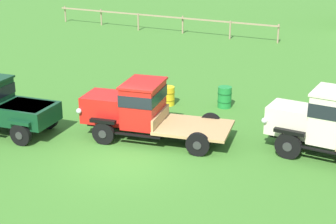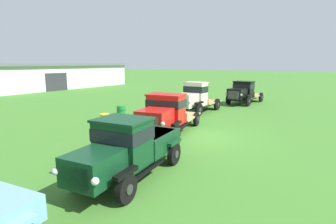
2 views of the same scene
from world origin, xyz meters
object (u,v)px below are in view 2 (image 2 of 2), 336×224
(vintage_truck_midrow_center, at_px, (165,113))
(vintage_truck_far_side, at_px, (194,97))
(farm_shed, at_px, (60,75))
(oil_drum_beside_row, at_px, (105,121))
(vintage_truck_back_of_row, at_px, (243,92))
(oil_drum_near_fence, at_px, (121,112))
(vintage_truck_second_in_line, at_px, (128,147))

(vintage_truck_midrow_center, distance_m, vintage_truck_far_side, 6.49)
(farm_shed, xyz_separation_m, oil_drum_beside_row, (-14.43, -24.72, -1.46))
(vintage_truck_back_of_row, distance_m, oil_drum_beside_row, 13.92)
(vintage_truck_far_side, height_order, oil_drum_near_fence, vintage_truck_far_side)
(vintage_truck_far_side, height_order, oil_drum_beside_row, vintage_truck_far_side)
(farm_shed, xyz_separation_m, vintage_truck_midrow_center, (-13.73, -28.46, -0.75))
(vintage_truck_midrow_center, bearing_deg, vintage_truck_back_of_row, -0.96)
(vintage_truck_midrow_center, distance_m, vintage_truck_back_of_row, 12.63)
(farm_shed, bearing_deg, vintage_truck_midrow_center, -115.75)
(vintage_truck_midrow_center, relative_size, vintage_truck_back_of_row, 1.04)
(oil_drum_beside_row, bearing_deg, vintage_truck_far_side, -17.64)
(oil_drum_near_fence, bearing_deg, farm_shed, 63.08)
(vintage_truck_midrow_center, bearing_deg, oil_drum_beside_row, 100.66)
(farm_shed, distance_m, vintage_truck_back_of_row, 28.71)
(vintage_truck_second_in_line, relative_size, vintage_truck_back_of_row, 0.89)
(vintage_truck_second_in_line, bearing_deg, vintage_truck_back_of_row, 5.64)
(oil_drum_near_fence, bearing_deg, vintage_truck_back_of_row, -23.50)
(farm_shed, distance_m, oil_drum_beside_row, 28.66)
(farm_shed, distance_m, vintage_truck_second_in_line, 35.79)
(vintage_truck_second_in_line, bearing_deg, oil_drum_beside_row, 52.39)
(vintage_truck_second_in_line, height_order, vintage_truck_far_side, vintage_truck_far_side)
(farm_shed, height_order, vintage_truck_second_in_line, farm_shed)
(vintage_truck_midrow_center, height_order, vintage_truck_far_side, vintage_truck_far_side)
(farm_shed, xyz_separation_m, vintage_truck_back_of_row, (-1.10, -28.67, -0.77))
(vintage_truck_midrow_center, bearing_deg, oil_drum_near_fence, 70.72)
(oil_drum_beside_row, height_order, oil_drum_near_fence, oil_drum_near_fence)
(vintage_truck_back_of_row, bearing_deg, oil_drum_near_fence, 156.50)
(farm_shed, distance_m, vintage_truck_midrow_center, 31.61)
(vintage_truck_far_side, bearing_deg, farm_shed, 74.63)
(vintage_truck_far_side, bearing_deg, oil_drum_near_fence, 146.88)
(oil_drum_beside_row, bearing_deg, vintage_truck_second_in_line, -127.61)
(vintage_truck_back_of_row, xyz_separation_m, oil_drum_near_fence, (-11.02, 4.79, -0.65))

